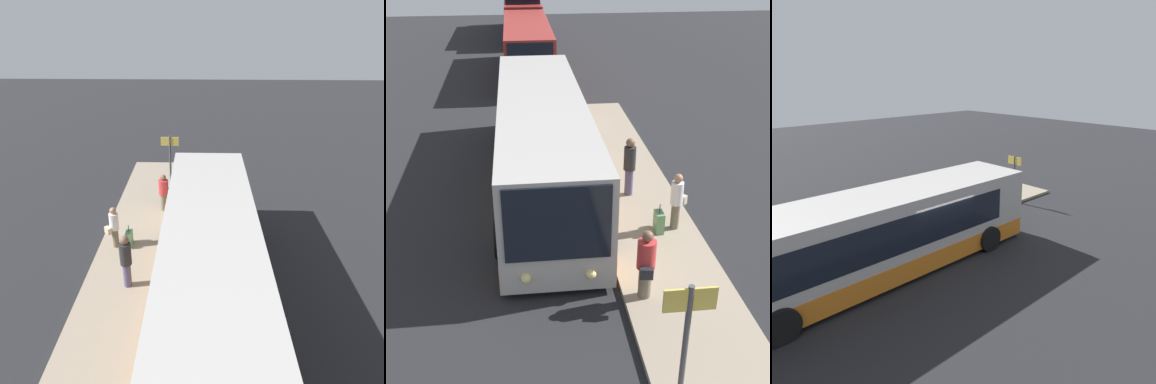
# 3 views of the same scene
# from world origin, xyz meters

# --- Properties ---
(ground) EXTENTS (80.00, 80.00, 0.00)m
(ground) POSITION_xyz_m (0.00, 0.00, 0.00)
(ground) COLOR #232326
(platform) EXTENTS (20.00, 2.55, 0.13)m
(platform) POSITION_xyz_m (0.00, 2.88, 0.07)
(platform) COLOR gray
(platform) RESTS_ON ground
(bus_lead) EXTENTS (12.08, 2.88, 2.86)m
(bus_lead) POSITION_xyz_m (-1.96, 0.20, 1.42)
(bus_lead) COLOR #B2ADA8
(bus_lead) RESTS_ON ground
(bus_second) EXTENTS (10.46, 2.72, 2.85)m
(bus_second) POSITION_xyz_m (-16.32, 0.20, 1.42)
(bus_second) COLOR maroon
(bus_second) RESTS_ON ground
(bus_third) EXTENTS (11.70, 2.84, 3.61)m
(bus_third) POSITION_xyz_m (-28.86, 0.20, 1.63)
(bus_third) COLOR maroon
(bus_third) RESTS_ON ground
(passenger_boarding) EXTENTS (0.63, 0.47, 1.65)m
(passenger_boarding) POSITION_xyz_m (4.37, 2.05, 1.01)
(passenger_boarding) COLOR #6B604C
(passenger_boarding) RESTS_ON platform
(passenger_waiting) EXTENTS (0.56, 0.57, 1.59)m
(passenger_waiting) POSITION_xyz_m (1.51, 3.55, 1.00)
(passenger_waiting) COLOR #6B604C
(passenger_waiting) RESTS_ON platform
(passenger_with_bags) EXTENTS (0.41, 0.41, 1.80)m
(passenger_with_bags) POSITION_xyz_m (-0.63, 2.71, 1.13)
(passenger_with_bags) COLOR #4C476B
(passenger_with_bags) RESTS_ON platform
(suitcase) EXTENTS (0.42, 0.21, 0.81)m
(suitcase) POSITION_xyz_m (1.65, 3.06, 0.42)
(suitcase) COLOR #598C59
(suitcase) RESTS_ON platform
(sign_post) EXTENTS (0.10, 0.86, 2.39)m
(sign_post) POSITION_xyz_m (7.28, 1.99, 1.68)
(sign_post) COLOR #4C4C51
(sign_post) RESTS_ON platform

